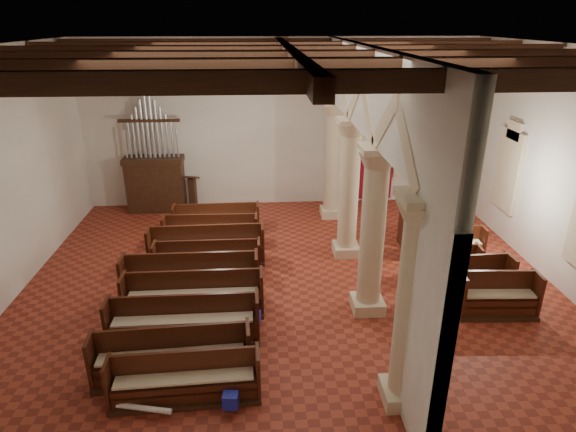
# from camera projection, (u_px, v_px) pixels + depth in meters

# --- Properties ---
(floor) EXTENTS (14.00, 14.00, 0.00)m
(floor) POSITION_uv_depth(u_px,v_px,m) (289.00, 281.00, 13.00)
(floor) COLOR maroon
(floor) RESTS_ON ground
(ceiling) EXTENTS (14.00, 14.00, 0.00)m
(ceiling) POSITION_uv_depth(u_px,v_px,m) (290.00, 46.00, 10.71)
(ceiling) COLOR #331C11
(ceiling) RESTS_ON wall_back
(wall_back) EXTENTS (14.00, 0.02, 6.00)m
(wall_back) POSITION_uv_depth(u_px,v_px,m) (279.00, 125.00, 17.39)
(wall_back) COLOR white
(wall_back) RESTS_ON floor
(wall_front) EXTENTS (14.00, 0.02, 6.00)m
(wall_front) POSITION_uv_depth(u_px,v_px,m) (319.00, 312.00, 6.32)
(wall_front) COLOR white
(wall_front) RESTS_ON floor
(wall_right) EXTENTS (0.02, 12.00, 6.00)m
(wall_right) POSITION_uv_depth(u_px,v_px,m) (563.00, 169.00, 12.25)
(wall_right) COLOR white
(wall_right) RESTS_ON floor
(ceiling_beams) EXTENTS (13.80, 11.80, 0.30)m
(ceiling_beams) POSITION_uv_depth(u_px,v_px,m) (290.00, 54.00, 10.78)
(ceiling_beams) COLOR #402214
(ceiling_beams) RESTS_ON wall_back
(arcade) EXTENTS (0.90, 11.90, 6.00)m
(arcade) POSITION_uv_depth(u_px,v_px,m) (363.00, 151.00, 11.74)
(arcade) COLOR beige
(arcade) RESTS_ON floor
(window_right_b) EXTENTS (0.03, 1.00, 2.20)m
(window_right_b) POSITION_uv_depth(u_px,v_px,m) (509.00, 171.00, 14.87)
(window_right_b) COLOR #387E6A
(window_right_b) RESTS_ON wall_right
(window_back) EXTENTS (1.00, 0.03, 2.20)m
(window_back) POSITION_uv_depth(u_px,v_px,m) (412.00, 144.00, 17.96)
(window_back) COLOR #387E6A
(window_back) RESTS_ON wall_back
(pipe_organ) EXTENTS (2.10, 0.85, 4.40)m
(pipe_organ) POSITION_uv_depth(u_px,v_px,m) (155.00, 174.00, 17.29)
(pipe_organ) COLOR #402214
(pipe_organ) RESTS_ON floor
(lectern) EXTENTS (0.63, 0.66, 1.37)m
(lectern) POSITION_uv_depth(u_px,v_px,m) (193.00, 195.00, 17.66)
(lectern) COLOR #332310
(lectern) RESTS_ON floor
(dossal_curtain) EXTENTS (1.80, 0.07, 2.17)m
(dossal_curtain) POSITION_uv_depth(u_px,v_px,m) (371.00, 172.00, 18.21)
(dossal_curtain) COLOR maroon
(dossal_curtain) RESTS_ON floor
(processional_banner) EXTENTS (0.54, 0.68, 2.49)m
(processional_banner) POSITION_uv_depth(u_px,v_px,m) (433.00, 185.00, 17.90)
(processional_banner) COLOR #402214
(processional_banner) RESTS_ON floor
(hymnal_box_a) EXTENTS (0.30, 0.25, 0.28)m
(hymnal_box_a) POSITION_uv_depth(u_px,v_px,m) (231.00, 400.00, 8.60)
(hymnal_box_a) COLOR navy
(hymnal_box_a) RESTS_ON floor
(hymnal_box_b) EXTENTS (0.33, 0.28, 0.29)m
(hymnal_box_b) POSITION_uv_depth(u_px,v_px,m) (254.00, 318.00, 10.97)
(hymnal_box_b) COLOR #151E94
(hymnal_box_b) RESTS_ON floor
(hymnal_box_c) EXTENTS (0.32, 0.28, 0.29)m
(hymnal_box_c) POSITION_uv_depth(u_px,v_px,m) (244.00, 297.00, 11.79)
(hymnal_box_c) COLOR #151D94
(hymnal_box_c) RESTS_ON floor
(tube_heater_a) EXTENTS (1.02, 0.33, 0.10)m
(tube_heater_a) POSITION_uv_depth(u_px,v_px,m) (144.00, 408.00, 8.53)
(tube_heater_a) COLOR silver
(tube_heater_a) RESTS_ON floor
(tube_heater_b) EXTENTS (0.91, 0.15, 0.09)m
(tube_heater_b) POSITION_uv_depth(u_px,v_px,m) (189.00, 348.00, 10.09)
(tube_heater_b) COLOR white
(tube_heater_b) RESTS_ON floor
(nave_pew_0) EXTENTS (2.78, 0.76, 0.96)m
(nave_pew_0) POSITION_uv_depth(u_px,v_px,m) (186.00, 385.00, 8.85)
(nave_pew_0) COLOR #402214
(nave_pew_0) RESTS_ON floor
(nave_pew_1) EXTENTS (3.07, 0.89, 1.07)m
(nave_pew_1) POSITION_uv_depth(u_px,v_px,m) (173.00, 363.00, 9.37)
(nave_pew_1) COLOR #402214
(nave_pew_1) RESTS_ON floor
(nave_pew_2) EXTENTS (3.27, 0.74, 1.05)m
(nave_pew_2) POSITION_uv_depth(u_px,v_px,m) (184.00, 327.00, 10.47)
(nave_pew_2) COLOR #402214
(nave_pew_2) RESTS_ON floor
(nave_pew_3) EXTENTS (3.29, 0.75, 1.08)m
(nave_pew_3) POSITION_uv_depth(u_px,v_px,m) (194.00, 301.00, 11.41)
(nave_pew_3) COLOR #402214
(nave_pew_3) RESTS_ON floor
(nave_pew_4) EXTENTS (3.38, 0.79, 1.15)m
(nave_pew_4) POSITION_uv_depth(u_px,v_px,m) (191.00, 283.00, 12.11)
(nave_pew_4) COLOR #402214
(nave_pew_4) RESTS_ON floor
(nave_pew_5) EXTENTS (2.90, 0.67, 0.99)m
(nave_pew_5) POSITION_uv_depth(u_px,v_px,m) (208.00, 265.00, 13.15)
(nave_pew_5) COLOR #402214
(nave_pew_5) RESTS_ON floor
(nave_pew_6) EXTENTS (3.29, 0.82, 1.12)m
(nave_pew_6) POSITION_uv_depth(u_px,v_px,m) (207.00, 251.00, 13.79)
(nave_pew_6) COLOR #402214
(nave_pew_6) RESTS_ON floor
(nave_pew_7) EXTENTS (2.88, 0.74, 1.02)m
(nave_pew_7) POSITION_uv_depth(u_px,v_px,m) (211.00, 237.00, 14.80)
(nave_pew_7) COLOR #402214
(nave_pew_7) RESTS_ON floor
(nave_pew_8) EXTENTS (2.79, 0.73, 1.01)m
(nave_pew_8) POSITION_uv_depth(u_px,v_px,m) (217.00, 224.00, 15.69)
(nave_pew_8) COLOR #402214
(nave_pew_8) RESTS_ON floor
(aisle_pew_0) EXTENTS (1.88, 0.82, 1.08)m
(aisle_pew_0) POSITION_uv_depth(u_px,v_px,m) (497.00, 301.00, 11.41)
(aisle_pew_0) COLOR #402214
(aisle_pew_0) RESTS_ON floor
(aisle_pew_1) EXTENTS (2.11, 0.84, 1.10)m
(aisle_pew_1) POSITION_uv_depth(u_px,v_px,m) (469.00, 284.00, 12.09)
(aisle_pew_1) COLOR #402214
(aisle_pew_1) RESTS_ON floor
(aisle_pew_2) EXTENTS (1.67, 0.74, 0.97)m
(aisle_pew_2) POSITION_uv_depth(u_px,v_px,m) (448.00, 268.00, 12.96)
(aisle_pew_2) COLOR #402214
(aisle_pew_2) RESTS_ON floor
(aisle_pew_3) EXTENTS (1.96, 0.72, 0.97)m
(aisle_pew_3) POSITION_uv_depth(u_px,v_px,m) (450.00, 248.00, 14.10)
(aisle_pew_3) COLOR #402214
(aisle_pew_3) RESTS_ON floor
(aisle_pew_4) EXTENTS (1.83, 0.72, 1.06)m
(aisle_pew_4) POSITION_uv_depth(u_px,v_px,m) (429.00, 233.00, 14.97)
(aisle_pew_4) COLOR #402214
(aisle_pew_4) RESTS_ON floor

